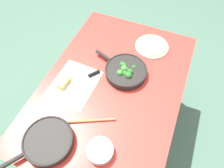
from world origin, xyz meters
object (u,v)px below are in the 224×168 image
skillet_eggs (48,141)px  wooden_spoon (73,122)px  dinner_plate_stack (152,46)px  prep_bowl_steel (100,151)px  skillet_broccoli (126,71)px  cheese_block (64,82)px  grater_knife (87,77)px

skillet_eggs → wooden_spoon: 0.17m
skillet_eggs → wooden_spoon: size_ratio=0.98×
dinner_plate_stack → prep_bowl_steel: size_ratio=1.72×
skillet_broccoli → skillet_eggs: size_ratio=1.08×
skillet_broccoli → dinner_plate_stack: bearing=-89.1°
wooden_spoon → skillet_broccoli: bearing=-136.1°
skillet_eggs → cheese_block: bearing=-127.6°
skillet_eggs → grater_knife: size_ratio=1.57×
skillet_eggs → wooden_spoon: bearing=-167.7°
cheese_block → dinner_plate_stack: (-0.54, 0.44, -0.01)m
grater_knife → dinner_plate_stack: bearing=-179.6°
grater_knife → dinner_plate_stack: (-0.44, 0.32, 0.00)m
skillet_broccoli → grater_knife: (0.13, -0.23, -0.02)m
grater_knife → wooden_spoon: bearing=48.3°
skillet_eggs → wooden_spoon: (-0.15, 0.06, -0.02)m
skillet_eggs → grater_knife: skillet_eggs is taller
wooden_spoon → skillet_eggs: bearing=41.2°
wooden_spoon → prep_bowl_steel: (0.09, 0.22, 0.02)m
wooden_spoon → cheese_block: size_ratio=3.69×
grater_knife → cheese_block: size_ratio=2.29×
dinner_plate_stack → prep_bowl_steel: bearing=-2.8°
dinner_plate_stack → wooden_spoon: bearing=-18.9°
skillet_eggs → cheese_block: size_ratio=3.60×
skillet_broccoli → wooden_spoon: 0.48m
cheese_block → skillet_broccoli: bearing=124.0°
skillet_eggs → skillet_broccoli: bearing=-165.7°
skillet_broccoli → skillet_eggs: 0.64m
prep_bowl_steel → dinner_plate_stack: bearing=177.2°
wooden_spoon → grater_knife: bearing=-104.8°
skillet_eggs → grater_knife: bearing=-145.1°
dinner_plate_stack → skillet_eggs: bearing=-19.5°
skillet_broccoli → cheese_block: bearing=52.6°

